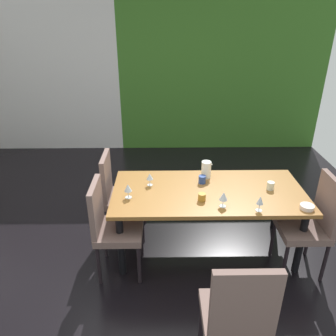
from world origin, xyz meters
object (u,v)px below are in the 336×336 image
at_px(chair_left_far, 118,191).
at_px(dining_table, 208,197).
at_px(wine_glass_corner, 128,188).
at_px(wine_glass_center, 224,196).
at_px(chair_head_near, 237,316).
at_px(wine_glass_east, 150,177).
at_px(chair_right_near, 312,221).
at_px(wine_glass_south, 260,201).
at_px(serving_bowl_left, 307,207).
at_px(pitcher_rear, 206,169).
at_px(cup_near_window, 202,197).
at_px(chair_left_near, 111,224).
at_px(cup_near_shelf, 202,179).
at_px(cup_west, 270,186).

bearing_deg(chair_left_far, dining_table, 72.40).
distance_m(wine_glass_corner, wine_glass_center, 0.91).
distance_m(chair_head_near, wine_glass_east, 1.64).
height_order(chair_right_near, wine_glass_center, chair_right_near).
distance_m(wine_glass_south, serving_bowl_left, 0.46).
bearing_deg(serving_bowl_left, pitcher_rear, 142.89).
xyz_separation_m(chair_left_far, cup_near_window, (0.87, -0.49, 0.22)).
bearing_deg(chair_left_near, wine_glass_corner, 137.89).
height_order(wine_glass_east, cup_near_shelf, wine_glass_east).
xyz_separation_m(chair_right_near, wine_glass_center, (-0.87, 0.01, 0.28)).
relative_size(wine_glass_south, cup_west, 1.80).
height_order(chair_left_far, wine_glass_east, chair_left_far).
relative_size(chair_right_near, serving_bowl_left, 7.95).
bearing_deg(chair_left_near, wine_glass_south, 87.20).
bearing_deg(chair_right_near, wine_glass_corner, 84.13).
bearing_deg(chair_left_far, wine_glass_south, 63.76).
bearing_deg(wine_glass_east, cup_west, -5.06).
height_order(wine_glass_south, serving_bowl_left, wine_glass_south).
height_order(chair_right_near, serving_bowl_left, chair_right_near).
distance_m(wine_glass_corner, wine_glass_east, 0.32).
bearing_deg(chair_right_near, dining_table, 72.44).
relative_size(wine_glass_center, cup_near_shelf, 1.83).
height_order(dining_table, cup_west, cup_west).
height_order(chair_left_near, cup_near_shelf, chair_left_near).
bearing_deg(chair_left_far, cup_west, 79.67).
xyz_separation_m(chair_left_far, chair_left_near, (0.00, -0.61, -0.00)).
xyz_separation_m(chair_left_far, wine_glass_corner, (0.17, -0.43, 0.28)).
xyz_separation_m(chair_left_near, wine_glass_center, (1.06, 0.01, 0.29)).
distance_m(chair_left_near, serving_bowl_left, 1.84).
xyz_separation_m(chair_left_near, chair_right_near, (1.93, 0.00, 0.01)).
height_order(wine_glass_corner, wine_glass_center, wine_glass_center).
relative_size(dining_table, wine_glass_center, 12.80).
bearing_deg(pitcher_rear, chair_left_far, 179.33).
relative_size(cup_west, cup_near_shelf, 1.00).
bearing_deg(wine_glass_east, chair_right_near, -15.36).
bearing_deg(chair_right_near, pitcher_rear, 57.94).
xyz_separation_m(chair_left_far, wine_glass_south, (1.38, -0.68, 0.28)).
distance_m(chair_left_far, wine_glass_corner, 0.54).
bearing_deg(pitcher_rear, chair_head_near, -89.50).
xyz_separation_m(chair_head_near, pitcher_rear, (-0.01, 1.67, 0.25)).
xyz_separation_m(wine_glass_center, pitcher_rear, (-0.09, 0.59, -0.01)).
xyz_separation_m(wine_glass_south, cup_near_shelf, (-0.46, 0.54, -0.06)).
distance_m(wine_glass_east, serving_bowl_left, 1.54).
height_order(wine_glass_center, cup_west, wine_glass_center).
relative_size(cup_near_shelf, pitcher_rear, 0.44).
bearing_deg(cup_west, wine_glass_center, -149.80).
height_order(dining_table, wine_glass_south, wine_glass_south).
height_order(wine_glass_south, cup_near_window, wine_glass_south).
height_order(dining_table, cup_near_shelf, cup_near_shelf).
xyz_separation_m(chair_head_near, chair_left_near, (-0.99, 1.07, -0.03)).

